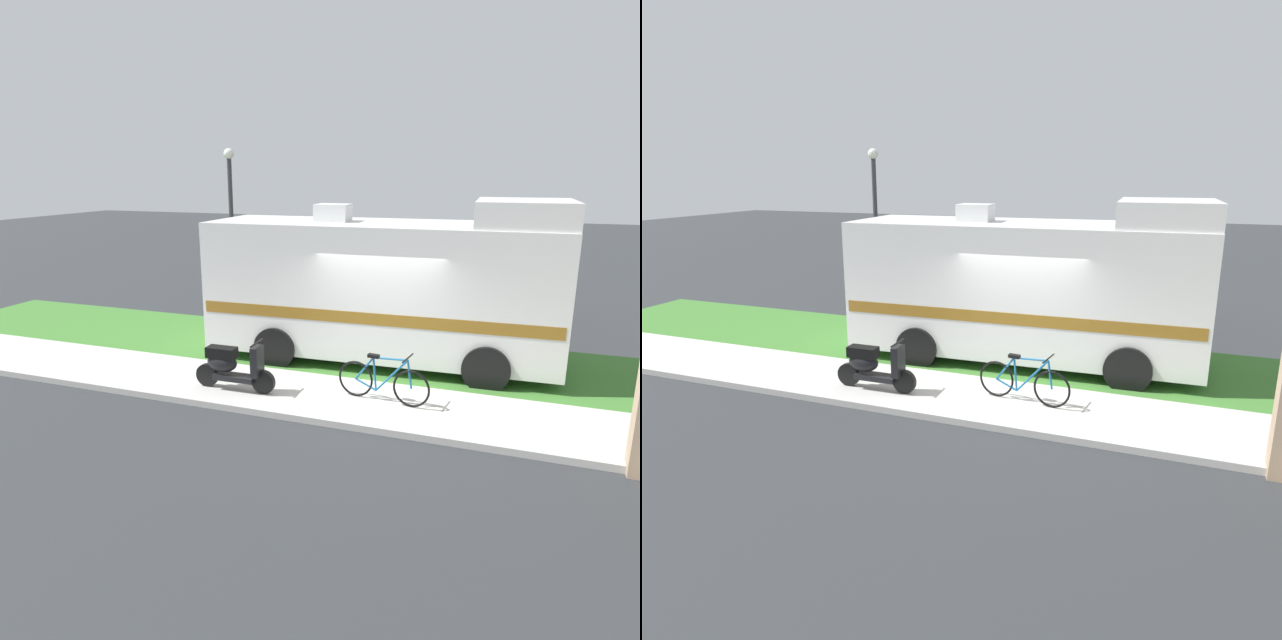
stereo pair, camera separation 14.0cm
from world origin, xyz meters
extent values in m
plane|color=#2D3033|center=(0.00, 0.00, 0.00)|extent=(80.00, 80.00, 0.00)
cube|color=beige|center=(0.00, -1.20, 0.06)|extent=(24.00, 2.00, 0.12)
cube|color=#3D752D|center=(0.00, 1.50, 0.04)|extent=(24.00, 3.40, 0.08)
cube|color=silver|center=(-0.22, 1.35, 1.66)|extent=(7.38, 2.61, 2.72)
cube|color=silver|center=(2.53, 1.44, 3.27)|extent=(1.88, 2.31, 0.50)
cube|color=#8C601E|center=(-0.22, 1.35, 1.25)|extent=(7.24, 2.63, 0.24)
cube|color=black|center=(3.41, 1.47, 2.14)|extent=(0.15, 2.01, 0.90)
cube|color=silver|center=(-1.32, 1.31, 3.20)|extent=(0.72, 0.62, 0.36)
cylinder|color=black|center=(2.00, 2.56, 0.45)|extent=(0.91, 0.31, 0.90)
cylinder|color=black|center=(2.08, 0.29, 0.45)|extent=(0.91, 0.31, 0.90)
cylinder|color=black|center=(-2.27, 2.41, 0.45)|extent=(0.91, 0.31, 0.90)
cylinder|color=black|center=(-2.19, 0.15, 0.45)|extent=(0.91, 0.31, 0.90)
cylinder|color=black|center=(-1.70, -1.50, 0.34)|extent=(0.44, 0.11, 0.44)
cylinder|color=black|center=(-2.85, -1.51, 0.34)|extent=(0.44, 0.11, 0.44)
cube|color=black|center=(-2.28, -1.51, 0.36)|extent=(0.81, 0.29, 0.10)
cube|color=black|center=(-2.53, -1.51, 0.82)|extent=(0.56, 0.27, 0.20)
ellipsoid|color=black|center=(-2.53, -1.51, 0.62)|extent=(0.60, 0.31, 0.36)
cube|color=black|center=(-1.82, -1.50, 0.72)|extent=(0.14, 0.32, 0.56)
cylinder|color=black|center=(-1.82, -1.50, 1.07)|extent=(0.04, 0.50, 0.04)
sphere|color=white|center=(-1.82, -1.50, 0.90)|extent=(0.12, 0.12, 0.12)
torus|color=black|center=(0.95, -1.20, 0.45)|extent=(0.66, 0.13, 0.67)
torus|color=black|center=(-0.08, -1.05, 0.45)|extent=(0.66, 0.13, 0.67)
cylinder|color=#1E6699|center=(0.59, -1.14, 0.63)|extent=(0.59, 0.12, 0.67)
cylinder|color=#1E6699|center=(0.28, -1.10, 0.60)|extent=(0.10, 0.05, 0.60)
cylinder|color=#1E6699|center=(0.55, -1.14, 0.93)|extent=(0.63, 0.13, 0.09)
cylinder|color=#1E6699|center=(0.11, -1.08, 0.38)|extent=(0.41, 0.09, 0.18)
cylinder|color=#1E6699|center=(0.08, -1.07, 0.68)|extent=(0.36, 0.09, 0.47)
cylinder|color=#1E6699|center=(0.91, -1.19, 0.70)|extent=(0.12, 0.05, 0.51)
cube|color=black|center=(0.25, -1.10, 0.93)|extent=(0.21, 0.13, 0.06)
cylinder|color=black|center=(0.86, -1.18, 0.99)|extent=(0.10, 0.52, 0.03)
cube|color=maroon|center=(1.21, 5.74, 1.04)|extent=(2.45, 2.03, 1.51)
cube|color=black|center=(1.21, 5.74, 1.49)|extent=(2.34, 2.05, 0.44)
cube|color=maroon|center=(-1.44, 5.64, 0.68)|extent=(2.98, 2.05, 0.79)
cylinder|color=black|center=(1.36, 6.68, 0.38)|extent=(0.77, 0.27, 0.76)
cylinder|color=black|center=(1.43, 4.82, 0.38)|extent=(0.77, 0.27, 0.76)
cylinder|color=black|center=(-1.82, 6.56, 0.38)|extent=(0.77, 0.27, 0.76)
cylinder|color=black|center=(-1.75, 4.70, 0.38)|extent=(0.77, 0.27, 0.76)
cylinder|color=#333338|center=(-5.00, 3.60, 2.19)|extent=(0.12, 0.12, 4.39)
sphere|color=silver|center=(-5.00, 3.60, 4.51)|extent=(0.28, 0.28, 0.28)
camera|label=1|loc=(2.49, -10.14, 4.05)|focal=31.41mm
camera|label=2|loc=(2.62, -10.09, 4.05)|focal=31.41mm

